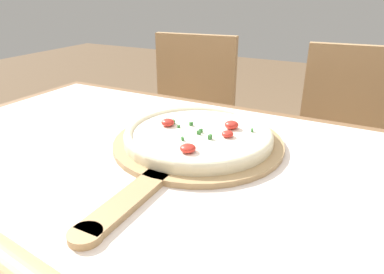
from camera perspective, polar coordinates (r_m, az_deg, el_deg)
name	(u,v)px	position (r m, az deg, el deg)	size (l,w,h in m)	color
dining_table	(165,216)	(0.73, -4.48, -12.98)	(1.30, 0.85, 0.74)	brown
towel_cloth	(163,168)	(0.67, -4.79, -5.12)	(1.22, 0.77, 0.00)	silver
pizza_peel	(194,146)	(0.74, 0.35, -1.44)	(0.37, 0.56, 0.01)	tan
pizza	(198,134)	(0.75, 1.07, 0.46)	(0.32, 0.32, 0.04)	beige
chair_left	(189,120)	(1.58, -0.56, 2.90)	(0.44, 0.44, 0.88)	tan
chair_right	(347,149)	(1.42, 24.39, -1.82)	(0.44, 0.44, 0.88)	tan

